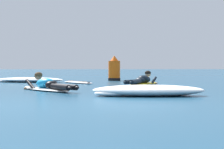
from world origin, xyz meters
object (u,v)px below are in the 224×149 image
surfer_near (47,86)px  surfer_far (142,81)px  channel_marker_buoy (114,70)px  drifting_surfboard (78,82)px

surfer_near → surfer_far: 4.33m
surfer_near → channel_marker_buoy: bearing=72.9°
drifting_surfboard → channel_marker_buoy: (1.55, 2.63, 0.42)m
surfer_far → drifting_surfboard: bearing=146.5°
drifting_surfboard → channel_marker_buoy: 3.08m
surfer_near → drifting_surfboard: bearing=81.5°
surfer_far → channel_marker_buoy: (-0.72, 4.13, 0.32)m
surfer_far → drifting_surfboard: (-2.27, 1.50, -0.10)m
surfer_near → drifting_surfboard: 4.71m
surfer_near → surfer_far: bearing=46.8°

